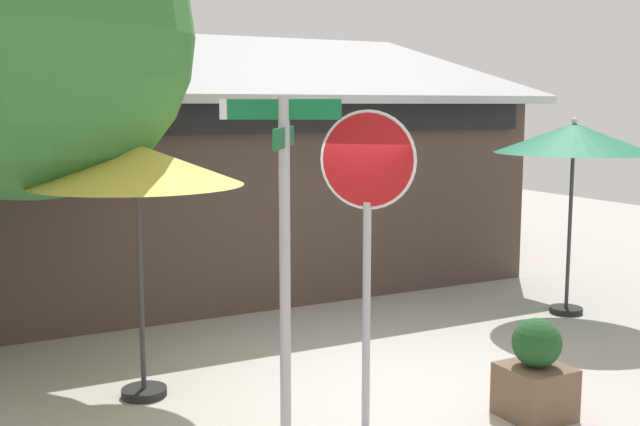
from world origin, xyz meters
name	(u,v)px	position (x,y,z in m)	size (l,w,h in m)	color
ground_plane	(375,384)	(0.00, 0.00, -0.05)	(28.00, 28.00, 0.10)	#ADA8A0
cafe_building	(203,182)	(-0.05, 5.16, 1.60)	(9.89, 4.95, 4.13)	#473833
street_sign_post	(284,235)	(-1.50, -1.01, 1.79)	(0.82, 0.77, 2.89)	#A8AAB2
stop_sign	(367,206)	(-0.70, -0.97, 1.97)	(0.58, 0.63, 2.79)	#A8AAB2
patio_umbrella_mustard_left	(137,167)	(-2.24, 0.67, 2.25)	(2.01, 2.01, 2.54)	black
patio_umbrella_forest_green_center	(574,140)	(3.69, 1.00, 2.37)	(2.08, 2.08, 2.66)	black
sidewalk_planter	(536,374)	(0.78, -1.49, 0.41)	(0.57, 0.57, 0.93)	brown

